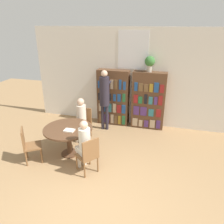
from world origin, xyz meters
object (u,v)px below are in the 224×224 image
(bookshelf_left, at_px, (113,98))
(chair_left_side, at_px, (84,122))
(reading_table, at_px, (68,133))
(chair_near_camera, at_px, (29,144))
(seated_reader_right, at_px, (84,142))
(librarian_standing, at_px, (105,94))
(chair_far_side, at_px, (89,154))
(flower_vase, at_px, (150,62))
(seated_reader_left, at_px, (81,117))
(bookshelf_right, at_px, (148,101))

(bookshelf_left, relative_size, chair_left_side, 2.03)
(reading_table, height_order, chair_near_camera, chair_near_camera)
(seated_reader_right, distance_m, librarian_standing, 2.10)
(chair_left_side, height_order, chair_far_side, same)
(chair_near_camera, height_order, librarian_standing, librarian_standing)
(bookshelf_left, distance_m, chair_far_side, 2.69)
(reading_table, relative_size, chair_near_camera, 1.37)
(flower_vase, xyz_separation_m, seated_reader_left, (-1.65, -1.34, -1.35))
(bookshelf_left, relative_size, chair_far_side, 2.03)
(flower_vase, bearing_deg, seated_reader_right, -112.72)
(flower_vase, distance_m, chair_far_side, 3.22)
(chair_near_camera, bearing_deg, seated_reader_left, 113.93)
(bookshelf_right, height_order, librarian_standing, librarian_standing)
(reading_table, bearing_deg, librarian_standing, 74.06)
(chair_far_side, relative_size, librarian_standing, 0.47)
(bookshelf_right, bearing_deg, chair_left_side, -145.51)
(reading_table, height_order, chair_left_side, chair_left_side)
(chair_near_camera, xyz_separation_m, librarian_standing, (1.22, 2.11, 0.66))
(chair_left_side, bearing_deg, chair_far_side, 117.00)
(chair_far_side, bearing_deg, bookshelf_right, 17.58)
(bookshelf_right, height_order, chair_far_side, bookshelf_right)
(reading_table, bearing_deg, chair_left_side, 88.56)
(seated_reader_right, bearing_deg, librarian_standing, 41.51)
(bookshelf_right, distance_m, chair_near_camera, 3.62)
(bookshelf_left, relative_size, seated_reader_right, 1.45)
(reading_table, xyz_separation_m, chair_left_side, (0.02, 0.93, -0.13))
(bookshelf_left, xyz_separation_m, bookshelf_right, (1.12, -0.00, 0.00))
(chair_left_side, height_order, seated_reader_left, seated_reader_left)
(bookshelf_right, height_order, reading_table, bookshelf_right)
(reading_table, height_order, librarian_standing, librarian_standing)
(bookshelf_right, xyz_separation_m, seated_reader_right, (-1.10, -2.54, -0.20))
(librarian_standing, bearing_deg, bookshelf_right, 21.88)
(bookshelf_left, xyz_separation_m, reading_table, (-0.58, -2.09, -0.27))
(flower_vase, xyz_separation_m, reading_table, (-1.66, -2.09, -1.44))
(flower_vase, bearing_deg, bookshelf_right, -7.76)
(bookshelf_right, xyz_separation_m, seated_reader_left, (-1.68, -1.33, -0.18))
(chair_far_side, bearing_deg, chair_left_side, 63.00)
(reading_table, height_order, seated_reader_right, seated_reader_right)
(seated_reader_left, bearing_deg, bookshelf_right, -140.21)
(flower_vase, bearing_deg, librarian_standing, -157.34)
(librarian_standing, bearing_deg, bookshelf_left, 75.34)
(seated_reader_left, bearing_deg, chair_left_side, -90.00)
(bookshelf_left, distance_m, librarian_standing, 0.58)
(bookshelf_right, relative_size, chair_far_side, 2.03)
(chair_near_camera, bearing_deg, reading_table, 90.00)
(bookshelf_left, bearing_deg, bookshelf_right, -0.00)
(bookshelf_left, xyz_separation_m, chair_far_side, (0.16, -2.65, -0.40))
(chair_near_camera, relative_size, seated_reader_right, 0.71)
(chair_near_camera, xyz_separation_m, chair_far_side, (1.51, -0.04, 0.00))
(chair_far_side, bearing_deg, bookshelf_left, 40.84)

